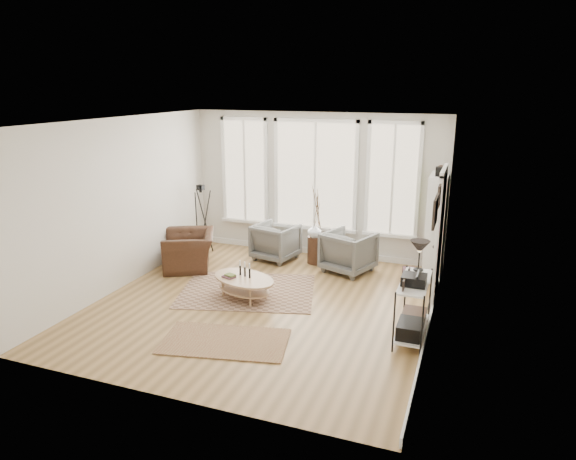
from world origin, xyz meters
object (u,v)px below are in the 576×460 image
at_px(low_shelf, 413,303).
at_px(side_table, 317,227).
at_px(bookcase, 436,226).
at_px(accent_chair, 189,250).
at_px(armchair_left, 276,242).
at_px(armchair_right, 349,252).
at_px(coffee_table, 244,282).

relative_size(low_shelf, side_table, 0.86).
distance_m(bookcase, accent_chair, 4.62).
xyz_separation_m(low_shelf, armchair_left, (-3.01, 2.42, -0.14)).
height_order(bookcase, armchair_right, bookcase).
distance_m(coffee_table, armchair_left, 2.04).
bearing_deg(armchair_right, accent_chair, 36.35).
height_order(armchair_right, accent_chair, armchair_right).
height_order(low_shelf, side_table, side_table).
bearing_deg(armchair_right, armchair_left, 13.25).
distance_m(coffee_table, armchair_right, 2.26).
xyz_separation_m(low_shelf, armchair_right, (-1.46, 2.24, -0.12)).
distance_m(low_shelf, coffee_table, 2.81).
distance_m(armchair_left, side_table, 0.91).
xyz_separation_m(low_shelf, coffee_table, (-2.78, 0.40, -0.23)).
bearing_deg(bookcase, side_table, -179.20).
xyz_separation_m(bookcase, low_shelf, (-0.06, -2.52, -0.44)).
height_order(coffee_table, armchair_left, armchair_left).
height_order(coffee_table, armchair_right, armchair_right).
height_order(coffee_table, side_table, side_table).
bearing_deg(bookcase, armchair_right, -169.44).
relative_size(bookcase, armchair_right, 2.41).
bearing_deg(low_shelf, armchair_left, 141.11).
height_order(bookcase, accent_chair, bookcase).
height_order(low_shelf, accent_chair, low_shelf).
bearing_deg(armchair_left, coffee_table, 109.04).
bearing_deg(coffee_table, side_table, 73.80).
xyz_separation_m(bookcase, coffee_table, (-2.83, -2.12, -0.67)).
distance_m(low_shelf, side_table, 3.31).
distance_m(armchair_right, side_table, 0.82).
xyz_separation_m(low_shelf, accent_chair, (-4.38, 1.39, -0.16)).
height_order(low_shelf, armchair_right, low_shelf).
xyz_separation_m(side_table, accent_chair, (-2.21, -1.10, -0.38)).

